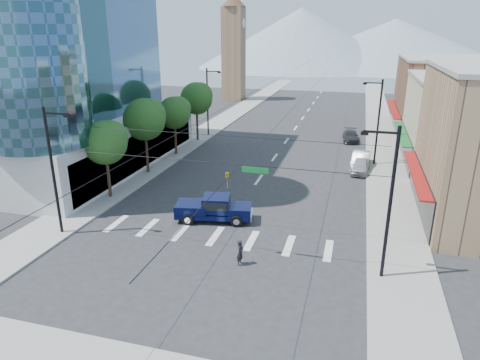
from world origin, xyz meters
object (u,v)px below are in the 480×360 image
(pickup_truck, at_px, (214,208))
(parked_car_far, at_px, (351,136))
(parked_car_mid, at_px, (361,160))
(pedestrian, at_px, (240,252))
(parked_car_near, at_px, (361,166))

(pickup_truck, relative_size, parked_car_far, 1.30)
(parked_car_mid, distance_m, parked_car_far, 11.31)
(pickup_truck, height_order, parked_car_mid, pickup_truck)
(pickup_truck, distance_m, parked_car_mid, 19.89)
(pedestrian, xyz_separation_m, parked_car_mid, (6.90, 22.56, -0.03))
(parked_car_near, xyz_separation_m, parked_car_far, (-1.37, 13.21, -0.04))
(pickup_truck, bearing_deg, parked_car_mid, 47.08)
(pickup_truck, distance_m, pedestrian, 6.78)
(pickup_truck, distance_m, parked_car_far, 29.55)
(pedestrian, bearing_deg, pickup_truck, 38.29)
(parked_car_mid, relative_size, parked_car_far, 1.05)
(pedestrian, xyz_separation_m, parked_car_near, (6.90, 20.58, -0.11))
(parked_car_mid, bearing_deg, pickup_truck, -117.51)
(pedestrian, height_order, parked_car_mid, pedestrian)
(parked_car_near, bearing_deg, parked_car_mid, 95.43)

